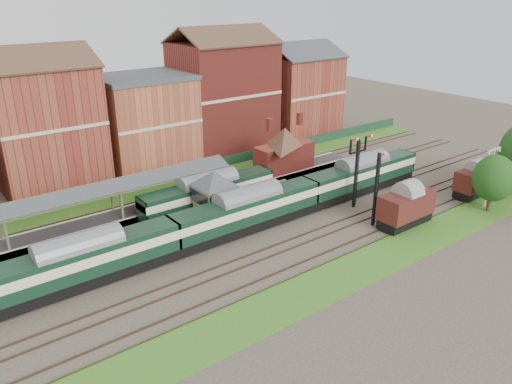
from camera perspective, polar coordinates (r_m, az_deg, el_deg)
ground at (r=52.20m, az=0.09°, el=-4.07°), size 160.00×160.00×0.00m
grass_back at (r=64.55m, az=-8.60°, el=1.00°), size 90.00×4.50×0.06m
grass_front at (r=44.47m, az=9.69°, el=-9.43°), size 90.00×5.00×0.06m
fence at (r=65.96m, az=-9.49°, el=2.08°), size 90.00×0.12×1.50m
platform at (r=57.10m, az=-9.90°, el=-1.47°), size 55.00×3.40×1.00m
signal_box at (r=51.74m, az=-4.74°, el=-0.52°), size 5.40×5.40×6.00m
brick_hut at (r=56.86m, az=2.09°, el=-0.48°), size 3.20×2.64×2.94m
station_building at (r=64.84m, az=3.26°, el=4.99°), size 8.10×8.10×5.90m
canopy at (r=53.34m, az=-15.86°, el=1.00°), size 26.00×3.89×4.08m
semaphore_bracket at (r=56.43m, az=11.42°, el=2.64°), size 3.60×0.25×8.18m
semaphore_siding at (r=52.46m, az=13.56°, el=0.38°), size 1.23×0.25×8.00m
yard_lamp at (r=61.49m, az=25.16°, el=1.91°), size 2.60×0.22×7.00m
town_backdrop at (r=70.14m, az=-12.71°, el=8.40°), size 69.00×10.00×16.00m
dmu_train at (r=50.61m, az=-0.90°, el=-2.06°), size 51.40×2.70×3.95m
platform_railcar at (r=55.29m, az=-5.45°, el=-0.13°), size 16.19×2.55×3.73m
goods_van_a at (r=54.09m, az=16.78°, el=-1.56°), size 6.34×2.75×3.84m
goods_van_b at (r=64.89m, az=23.82°, el=1.26°), size 5.77×2.50×3.50m
goods_van_c at (r=70.55m, az=26.56°, el=2.56°), size 6.42×2.78×3.89m
tree_far at (r=60.24m, az=25.56°, el=1.43°), size 4.50×4.50×6.57m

